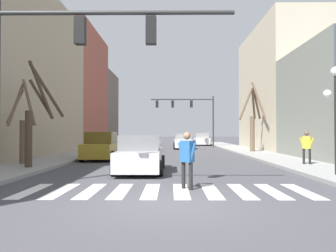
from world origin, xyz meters
The scene contains 16 objects.
ground_plane centered at (0.00, 0.00, 0.00)m, with size 240.00×240.00×0.00m, color #424247.
building_row_left centered at (-11.33, 19.66, 5.95)m, with size 6.00×50.77×13.31m.
building_row_right centered at (11.33, 14.92, 4.76)m, with size 6.00×37.24×11.90m.
crosswalk_stripes centered at (0.00, 1.77, 0.00)m, with size 8.55×2.60×0.01m.
traffic_signal_near centered at (-2.96, 1.88, 4.25)m, with size 7.33×0.28×5.81m.
traffic_signal_far centered at (2.35, 30.63, 4.51)m, with size 7.47×0.28×6.03m.
street_lamp_right_corner centered at (6.42, 4.44, 3.06)m, with size 0.95×0.36×4.10m.
car_parked_left_mid centered at (-4.26, 12.69, 0.82)m, with size 2.06×4.11×1.77m.
car_parked_right_near centered at (1.43, 26.31, 0.74)m, with size 2.04×4.13×1.59m.
car_parked_right_far centered at (-1.19, 6.43, 0.76)m, with size 2.07×4.66×1.62m.
car_driving_away_lane centered at (4.23, 35.48, 0.77)m, with size 2.11×4.23×1.66m.
pedestrian_crossing_street centered at (0.64, 2.09, 1.04)m, with size 0.60×0.60×1.77m.
pedestrian_on_left_sidewalk centered at (6.98, 8.48, 1.12)m, with size 0.66×0.42×1.65m.
street_tree_left_mid centered at (7.06, 19.46, 2.88)m, with size 2.42×2.68×5.83m.
street_tree_left_far centered at (-7.37, 8.41, 2.05)m, with size 1.35×1.38×4.34m.
street_tree_right_far centered at (-6.23, 7.25, 2.36)m, with size 1.25×1.95×4.95m.
Camera 1 is at (0.14, -8.02, 1.76)m, focal length 35.00 mm.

